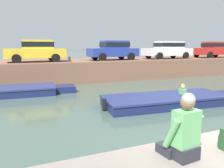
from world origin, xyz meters
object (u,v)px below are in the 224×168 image
Objects in this scene: car_rightmost_red at (214,49)px; bottle_drink at (182,145)px; car_right_inner_white at (168,49)px; mooring_bollard_mid at (69,59)px; boat_moored_west_navy at (4,92)px; motorboat_passing at (171,100)px; car_left_inner_yellow at (36,50)px; person_seated_left at (183,133)px; car_centre_blue at (113,50)px; mooring_bollard_east at (156,57)px.

bottle_drink is (-15.46, -13.85, -1.25)m from car_rightmost_red.
car_right_inner_white is 9.87× the size of mooring_bollard_mid.
boat_moored_west_navy is 1.02× the size of motorboat_passing.
car_left_inner_yellow is 4.19× the size of person_seated_left.
motorboat_passing is at bearing -65.92° from mooring_bollard_mid.
car_centre_blue reaches higher than mooring_bollard_mid.
person_seated_left is (-3.96, -5.35, 1.12)m from motorboat_passing.
car_right_inner_white reaches higher than boat_moored_west_navy.
car_centre_blue is at bearing 179.99° from car_right_inner_white.
car_right_inner_white is 17.09m from bottle_drink.
mooring_bollard_mid is 2.18× the size of bottle_drink.
car_left_inner_yellow is 11.17m from car_right_inner_white.
car_left_inner_yellow is at bearing 179.99° from car_right_inner_white.
car_rightmost_red is (5.53, -0.00, -0.00)m from car_right_inner_white.
motorboat_passing is 7.02× the size of person_seated_left.
car_left_inner_yellow reaches higher than bottle_drink.
car_rightmost_red is at bearing -0.01° from car_left_inner_yellow.
car_rightmost_red is (18.62, 3.86, 2.09)m from boat_moored_west_navy.
mooring_bollard_mid is 12.11m from bottle_drink.
boat_moored_west_navy is at bearing -116.52° from car_left_inner_yellow.
motorboat_passing is 7.96m from mooring_bollard_east.
motorboat_passing reaches higher than boat_moored_west_navy.
person_seated_left is (-7.65, -12.24, -0.37)m from mooring_bollard_east.
mooring_bollard_mid is 0.46× the size of person_seated_left.
car_right_inner_white is 9.40m from mooring_bollard_mid.
car_left_inner_yellow is at bearing 179.99° from car_centre_blue.
bottle_drink is at bearing -138.16° from car_rightmost_red.
bottle_drink is (-3.81, -5.18, 0.84)m from motorboat_passing.
boat_moored_west_navy is 8.96m from car_centre_blue.
boat_moored_west_navy is at bearing -151.78° from mooring_bollard_mid.
car_right_inner_white is (13.09, 3.86, 2.09)m from boat_moored_west_navy.
car_right_inner_white reaches higher than bottle_drink.
car_rightmost_red is 20.79m from bottle_drink.
motorboat_passing is (6.97, -4.81, 0.00)m from boat_moored_west_navy.
car_rightmost_red is 19.98× the size of bottle_drink.
motorboat_passing is at bearing -118.17° from mooring_bollard_east.
car_centre_blue is at bearing 71.10° from person_seated_left.
car_centre_blue is at bearing 148.03° from mooring_bollard_east.
car_centre_blue reaches higher than mooring_bollard_east.
mooring_bollard_mid is (-9.21, -1.78, -0.61)m from car_right_inner_white.
mooring_bollard_east is at bearing -11.51° from car_left_inner_yellow.
mooring_bollard_east is at bearing 61.83° from motorboat_passing.
car_rightmost_red is 9.16× the size of mooring_bollard_east.
car_right_inner_white is 17.30m from person_seated_left.
car_left_inner_yellow is 14.10m from person_seated_left.
car_left_inner_yellow is 8.93m from mooring_bollard_east.
motorboat_passing is at bearing 53.67° from bottle_drink.
car_rightmost_red is 9.16× the size of mooring_bollard_mid.
car_rightmost_red reaches higher than motorboat_passing.
person_seated_left is (-10.08, -14.02, -0.97)m from car_right_inner_white.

